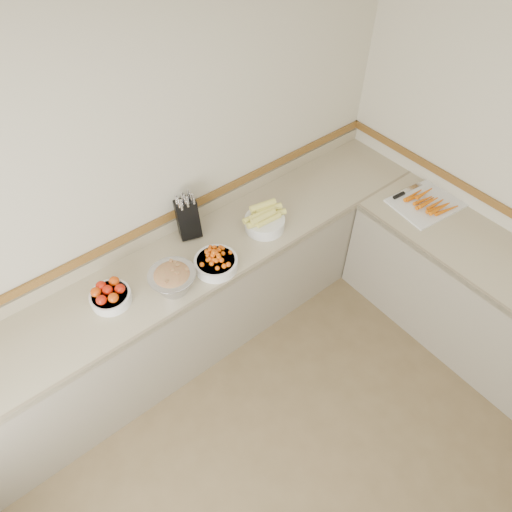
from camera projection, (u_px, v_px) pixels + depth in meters
ground_plane at (345, 509)px, 2.90m from camera, size 4.00×4.00×0.00m
back_wall at (153, 193)px, 2.99m from camera, size 4.00×0.00×4.00m
counter_back at (193, 301)px, 3.45m from camera, size 4.00×0.65×1.08m
dishwasher at (487, 309)px, 3.43m from camera, size 0.63×0.60×0.84m
knife_block at (188, 218)px, 3.20m from camera, size 0.20×0.22×0.36m
tomato_bowl at (110, 295)px, 2.86m from camera, size 0.26×0.26×0.13m
cherry_tomato_bowl at (216, 262)px, 3.04m from camera, size 0.30×0.30×0.16m
corn_bowl at (265, 220)px, 3.29m from camera, size 0.33×0.30×0.22m
rhubarb_bowl at (173, 279)px, 2.90m from camera, size 0.31×0.31×0.17m
cutting_board at (427, 202)px, 3.50m from camera, size 0.54×0.45×0.07m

